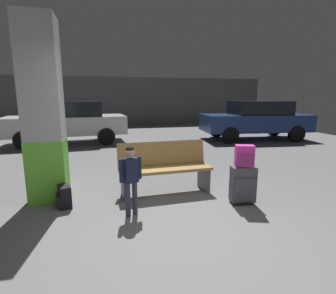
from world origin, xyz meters
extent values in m
cube|color=slate|center=(0.00, 4.00, -0.05)|extent=(18.00, 18.00, 0.10)
cube|color=#565658|center=(0.00, 12.86, 1.40)|extent=(18.00, 0.12, 2.80)
cube|color=#66C633|center=(-1.80, 1.63, 0.50)|extent=(0.57, 0.57, 1.00)
cube|color=#B2B2B2|center=(-1.80, 1.63, 1.94)|extent=(0.56, 0.56, 1.88)
cube|color=#9E7A42|center=(0.12, 1.41, 0.44)|extent=(1.62, 0.51, 0.05)
cube|color=#9E7A42|center=(0.11, 1.66, 0.68)|extent=(1.60, 0.18, 0.42)
cube|color=#4C4C51|center=(-0.60, 1.38, 0.21)|extent=(0.10, 0.40, 0.41)
cube|color=#4C4C51|center=(0.84, 1.44, 0.21)|extent=(0.10, 0.40, 0.41)
cube|color=#4C4C51|center=(1.20, 0.69, 0.32)|extent=(0.41, 0.26, 0.56)
cube|color=#4C4C51|center=(1.18, 0.57, 0.26)|extent=(0.34, 0.08, 0.36)
cube|color=#A5A5AA|center=(1.21, 0.76, 0.59)|extent=(0.14, 0.05, 0.02)
cylinder|color=black|center=(1.06, 0.80, 0.02)|extent=(0.02, 0.05, 0.04)
cylinder|color=black|center=(1.37, 0.74, 0.02)|extent=(0.02, 0.05, 0.04)
cube|color=#D833A5|center=(1.20, 0.69, 0.77)|extent=(0.32, 0.24, 0.34)
cube|color=#8E2B70|center=(1.17, 0.60, 0.72)|extent=(0.23, 0.10, 0.19)
cylinder|color=black|center=(1.20, 0.69, 0.93)|extent=(0.06, 0.04, 0.02)
cylinder|color=#33384C|center=(-0.50, 0.71, 0.25)|extent=(0.07, 0.07, 0.49)
cylinder|color=#33384C|center=(-0.60, 0.66, 0.25)|extent=(0.07, 0.07, 0.49)
cube|color=#191E38|center=(-0.55, 0.69, 0.67)|extent=(0.23, 0.19, 0.35)
cylinder|color=#191E38|center=(-0.42, 0.74, 0.68)|extent=(0.06, 0.06, 0.33)
cylinder|color=#191E38|center=(-0.68, 0.63, 0.68)|extent=(0.06, 0.06, 0.33)
sphere|color=tan|center=(-0.55, 0.69, 0.93)|extent=(0.14, 0.14, 0.14)
sphere|color=black|center=(-0.55, 0.69, 0.95)|extent=(0.13, 0.13, 0.13)
cylinder|color=#E5D84C|center=(-0.66, 0.75, 0.68)|extent=(0.06, 0.06, 0.10)
cylinder|color=red|center=(-0.66, 0.75, 0.76)|extent=(0.01, 0.01, 0.06)
cube|color=black|center=(-1.52, 1.21, 0.17)|extent=(0.23, 0.31, 0.34)
cube|color=#28282D|center=(-1.61, 1.18, 0.12)|extent=(0.09, 0.23, 0.19)
cylinder|color=black|center=(-1.52, 1.21, 0.33)|extent=(0.04, 0.06, 0.02)
cube|color=silver|center=(-2.19, 7.18, 0.67)|extent=(4.22, 2.03, 0.64)
cube|color=black|center=(-2.04, 7.19, 1.25)|extent=(2.22, 1.71, 0.52)
cylinder|color=black|center=(-3.42, 6.27, 0.30)|extent=(0.61, 0.25, 0.60)
cylinder|color=black|center=(-3.55, 7.87, 0.30)|extent=(0.61, 0.25, 0.60)
cylinder|color=black|center=(-0.82, 6.48, 0.30)|extent=(0.61, 0.25, 0.60)
cylinder|color=black|center=(-0.95, 8.08, 0.30)|extent=(0.61, 0.25, 0.60)
cube|color=navy|center=(4.91, 6.37, 0.67)|extent=(4.25, 2.09, 0.64)
cube|color=black|center=(5.06, 6.36, 1.25)|extent=(2.24, 1.74, 0.52)
cylinder|color=black|center=(3.54, 5.71, 0.30)|extent=(0.62, 0.26, 0.60)
cylinder|color=black|center=(3.70, 7.30, 0.30)|extent=(0.62, 0.26, 0.60)
cylinder|color=black|center=(6.13, 5.45, 0.30)|extent=(0.62, 0.26, 0.60)
cylinder|color=black|center=(6.29, 7.04, 0.30)|extent=(0.62, 0.26, 0.60)
camera|label=1|loc=(-0.88, -2.85, 1.67)|focal=27.98mm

